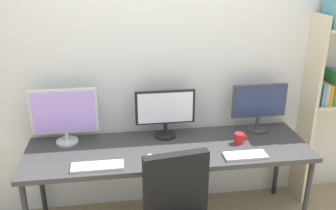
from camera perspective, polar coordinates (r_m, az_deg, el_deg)
name	(u,v)px	position (r m, az deg, el deg)	size (l,w,h in m)	color
wall_back	(162,67)	(3.20, -0.96, 5.91)	(4.68, 0.10, 2.60)	silver
desk	(169,153)	(3.04, 0.14, -7.38)	(2.28, 0.68, 0.74)	#333333
monitor_left	(64,114)	(3.10, -15.60, -1.36)	(0.53, 0.18, 0.46)	silver
monitor_center	(165,111)	(3.11, -0.43, -0.89)	(0.50, 0.18, 0.41)	black
monitor_right	(259,104)	(3.31, 13.79, 0.09)	(0.48, 0.18, 0.43)	#38383D
keyboard_left	(97,166)	(2.79, -10.76, -9.22)	(0.38, 0.13, 0.02)	silver
keyboard_right	(245,156)	(2.94, 11.76, -7.59)	(0.33, 0.13, 0.02)	silver
mouse_left_side	(150,157)	(2.85, -2.77, -8.00)	(0.06, 0.10, 0.03)	silver
mouse_right_side	(206,157)	(2.87, 5.80, -7.89)	(0.06, 0.10, 0.03)	silver
coffee_mug	(239,138)	(3.12, 10.86, -5.05)	(0.11, 0.08, 0.09)	red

